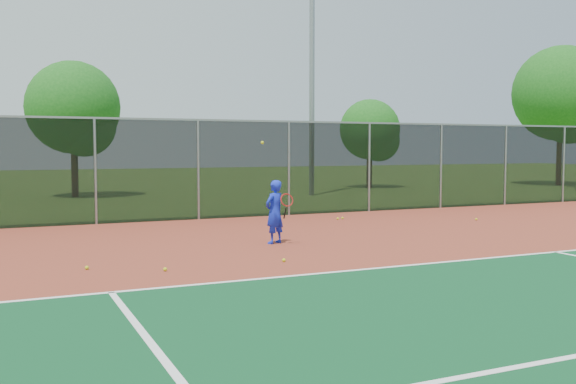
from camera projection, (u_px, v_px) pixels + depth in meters
The scene contains 13 objects.
court_apron at pixel (517, 269), 11.56m from camera, with size 30.00×20.00×0.02m, color brown.
fence_back at pixel (289, 167), 20.54m from camera, with size 30.00×0.06×3.03m.
tennis_player at pixel (275, 212), 14.48m from camera, with size 0.62×0.69×2.32m.
practice_ball_0 at pixel (165, 269), 11.27m from camera, with size 0.07×0.07×0.07m, color #C4D618.
practice_ball_1 at pixel (338, 219), 19.29m from camera, with size 0.07×0.07×0.07m, color #C4D618.
practice_ball_3 at pixel (284, 260), 12.18m from camera, with size 0.07×0.07×0.07m, color #C4D618.
practice_ball_4 at pixel (87, 268), 11.41m from camera, with size 0.07×0.07×0.07m, color #C4D618.
practice_ball_5 at pixel (343, 218), 19.45m from camera, with size 0.07×0.07×0.07m, color #C4D618.
practice_ball_6 at pixel (476, 219), 19.11m from camera, with size 0.07×0.07×0.07m, color #C4D618.
floodlight_n at pixel (312, 51), 28.84m from camera, with size 0.90×0.40×11.52m.
tree_back_left at pixel (76, 112), 28.03m from camera, with size 4.06×4.06×5.97m.
tree_back_mid at pixel (372, 132), 34.65m from camera, with size 3.26×3.26×4.79m.
tree_back_right at pixel (563, 98), 36.79m from camera, with size 5.46×5.46×8.02m.
Camera 1 is at (-8.48, -6.71, 2.20)m, focal length 40.00 mm.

